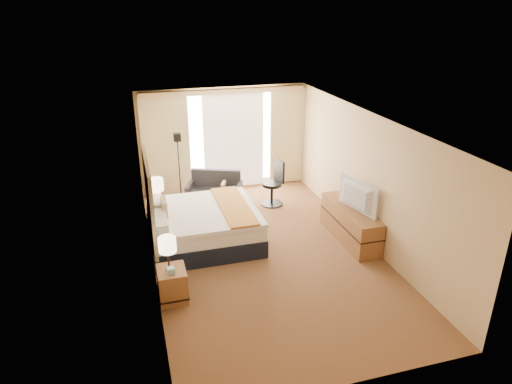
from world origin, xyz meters
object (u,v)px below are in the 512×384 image
object	(u,v)px
loveseat	(215,194)
television	(354,197)
nightstand_left	(172,284)
bed	(203,226)
nightstand_right	(159,219)
lamp_right	(156,185)
lamp_left	(167,245)
floor_lamp	(178,155)
media_dresser	(350,224)
desk_chair	(274,185)

from	to	relation	value
loveseat	television	size ratio (longest dim) A/B	1.34
nightstand_left	bed	size ratio (longest dim) A/B	0.26
nightstand_right	lamp_right	xyz separation A→B (m)	(0.01, 0.05, 0.75)
lamp_left	television	xyz separation A→B (m)	(3.68, 0.92, 0.00)
floor_lamp	lamp_right	distance (m)	1.47
bed	loveseat	world-z (taller)	bed
nightstand_right	media_dresser	world-z (taller)	media_dresser
bed	lamp_right	xyz separation A→B (m)	(-0.79, 0.81, 0.65)
bed	television	world-z (taller)	television
nightstand_right	floor_lamp	xyz separation A→B (m)	(0.65, 1.37, 0.94)
television	desk_chair	bearing A→B (deg)	8.38
bed	lamp_right	world-z (taller)	lamp_right
nightstand_left	floor_lamp	distance (m)	4.03
nightstand_right	bed	size ratio (longest dim) A/B	0.26
lamp_left	nightstand_left	bearing A→B (deg)	18.63
media_dresser	lamp_left	bearing A→B (deg)	-164.14
nightstand_right	media_dresser	distance (m)	3.97
floor_lamp	desk_chair	distance (m)	2.36
lamp_right	television	distance (m)	3.99
lamp_left	media_dresser	bearing A→B (deg)	15.86
media_dresser	bed	distance (m)	2.97
lamp_left	nightstand_right	bearing A→B (deg)	89.35
nightstand_right	television	distance (m)	4.05
bed	floor_lamp	world-z (taller)	floor_lamp
bed	desk_chair	xyz separation A→B (m)	(1.96, 1.42, 0.10)
desk_chair	lamp_right	distance (m)	2.87
lamp_left	floor_lamp	bearing A→B (deg)	80.13
desk_chair	floor_lamp	bearing A→B (deg)	149.39
nightstand_right	floor_lamp	bearing A→B (deg)	64.70
loveseat	floor_lamp	size ratio (longest dim) A/B	0.83
nightstand_left	loveseat	xyz separation A→B (m)	(1.41, 3.53, -0.01)
nightstand_left	loveseat	size ratio (longest dim) A/B	0.38
floor_lamp	television	xyz separation A→B (m)	(3.00, -2.96, -0.21)
lamp_left	lamp_right	bearing A→B (deg)	89.03
desk_chair	television	bearing A→B (deg)	-80.97
bed	lamp_right	distance (m)	1.31
nightstand_left	nightstand_right	size ratio (longest dim) A/B	1.00
nightstand_right	floor_lamp	world-z (taller)	floor_lamp
bed	nightstand_left	bearing A→B (deg)	-114.96
nightstand_right	lamp_left	world-z (taller)	lamp_left
loveseat	desk_chair	bearing A→B (deg)	6.54
desk_chair	loveseat	bearing A→B (deg)	152.40
nightstand_left	bed	xyz separation A→B (m)	(0.81, 1.74, 0.10)
nightstand_right	floor_lamp	size ratio (longest dim) A/B	0.32
floor_lamp	lamp_right	world-z (taller)	floor_lamp
floor_lamp	television	size ratio (longest dim) A/B	1.60
media_dresser	lamp_left	size ratio (longest dim) A/B	3.07
desk_chair	television	distance (m)	2.48
loveseat	floor_lamp	distance (m)	1.27
media_dresser	floor_lamp	bearing A→B (deg)	137.33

